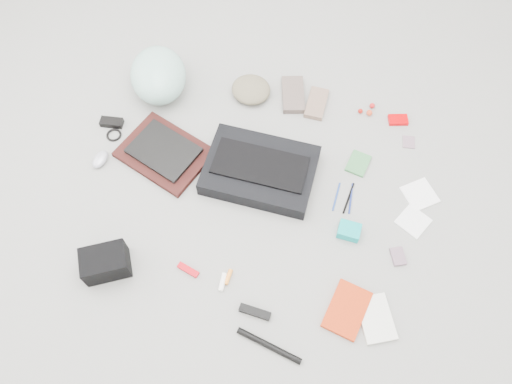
% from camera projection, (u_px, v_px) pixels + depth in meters
% --- Properties ---
extents(ground_plane, '(4.00, 4.00, 0.00)m').
position_uv_depth(ground_plane, '(256.00, 197.00, 2.22)').
color(ground_plane, gray).
extents(messenger_bag, '(0.52, 0.39, 0.08)m').
position_uv_depth(messenger_bag, '(260.00, 170.00, 2.24)').
color(messenger_bag, black).
rests_on(messenger_bag, ground_plane).
extents(bag_flap, '(0.43, 0.23, 0.01)m').
position_uv_depth(bag_flap, '(260.00, 165.00, 2.20)').
color(bag_flap, black).
rests_on(bag_flap, messenger_bag).
extents(laptop_sleeve, '(0.48, 0.43, 0.03)m').
position_uv_depth(laptop_sleeve, '(165.00, 153.00, 2.31)').
color(laptop_sleeve, black).
rests_on(laptop_sleeve, ground_plane).
extents(laptop, '(0.36, 0.32, 0.02)m').
position_uv_depth(laptop, '(164.00, 150.00, 2.29)').
color(laptop, black).
rests_on(laptop, laptop_sleeve).
extents(bike_helmet, '(0.36, 0.41, 0.20)m').
position_uv_depth(bike_helmet, '(158.00, 75.00, 2.42)').
color(bike_helmet, '#9CD0C3').
rests_on(bike_helmet, ground_plane).
extents(beanie, '(0.25, 0.25, 0.07)m').
position_uv_depth(beanie, '(251.00, 90.00, 2.46)').
color(beanie, '#6C634C').
rests_on(beanie, ground_plane).
extents(mitten_left, '(0.14, 0.23, 0.03)m').
position_uv_depth(mitten_left, '(293.00, 95.00, 2.47)').
color(mitten_left, brown).
rests_on(mitten_left, ground_plane).
extents(mitten_right, '(0.11, 0.19, 0.03)m').
position_uv_depth(mitten_right, '(316.00, 103.00, 2.45)').
color(mitten_right, '#826554').
rests_on(mitten_right, ground_plane).
extents(power_brick, '(0.11, 0.05, 0.03)m').
position_uv_depth(power_brick, '(112.00, 122.00, 2.39)').
color(power_brick, black).
rests_on(power_brick, ground_plane).
extents(cable_coil, '(0.10, 0.10, 0.01)m').
position_uv_depth(cable_coil, '(114.00, 135.00, 2.37)').
color(cable_coil, black).
rests_on(cable_coil, ground_plane).
extents(mouse, '(0.08, 0.11, 0.04)m').
position_uv_depth(mouse, '(100.00, 159.00, 2.29)').
color(mouse, '#A2A1B0').
rests_on(mouse, ground_plane).
extents(camera_bag, '(0.22, 0.19, 0.12)m').
position_uv_depth(camera_bag, '(105.00, 263.00, 2.02)').
color(camera_bag, black).
rests_on(camera_bag, ground_plane).
extents(multitool, '(0.10, 0.06, 0.01)m').
position_uv_depth(multitool, '(188.00, 270.00, 2.06)').
color(multitool, '#B8040E').
rests_on(multitool, ground_plane).
extents(toiletry_tube_white, '(0.02, 0.07, 0.02)m').
position_uv_depth(toiletry_tube_white, '(223.00, 282.00, 2.03)').
color(toiletry_tube_white, white).
rests_on(toiletry_tube_white, ground_plane).
extents(toiletry_tube_orange, '(0.03, 0.07, 0.02)m').
position_uv_depth(toiletry_tube_orange, '(228.00, 277.00, 2.04)').
color(toiletry_tube_orange, orange).
rests_on(toiletry_tube_orange, ground_plane).
extents(u_lock, '(0.13, 0.05, 0.03)m').
position_uv_depth(u_lock, '(255.00, 312.00, 1.97)').
color(u_lock, black).
rests_on(u_lock, ground_plane).
extents(bike_pump, '(0.27, 0.10, 0.03)m').
position_uv_depth(bike_pump, '(269.00, 346.00, 1.91)').
color(bike_pump, black).
rests_on(bike_pump, ground_plane).
extents(book_red, '(0.20, 0.24, 0.02)m').
position_uv_depth(book_red, '(347.00, 310.00, 1.98)').
color(book_red, red).
rests_on(book_red, ground_plane).
extents(book_white, '(0.18, 0.22, 0.02)m').
position_uv_depth(book_white, '(376.00, 318.00, 1.96)').
color(book_white, silver).
rests_on(book_white, ground_plane).
extents(notepad, '(0.12, 0.14, 0.01)m').
position_uv_depth(notepad, '(358.00, 163.00, 2.30)').
color(notepad, '#37723F').
rests_on(notepad, ground_plane).
extents(pen_blue, '(0.03, 0.14, 0.01)m').
position_uv_depth(pen_blue, '(336.00, 197.00, 2.22)').
color(pen_blue, navy).
rests_on(pen_blue, ground_plane).
extents(pen_black, '(0.04, 0.16, 0.01)m').
position_uv_depth(pen_black, '(349.00, 198.00, 2.21)').
color(pen_black, black).
rests_on(pen_black, ground_plane).
extents(pen_navy, '(0.01, 0.15, 0.01)m').
position_uv_depth(pen_navy, '(351.00, 198.00, 2.21)').
color(pen_navy, navy).
rests_on(pen_navy, ground_plane).
extents(accordion_wallet, '(0.10, 0.09, 0.05)m').
position_uv_depth(accordion_wallet, '(349.00, 231.00, 2.12)').
color(accordion_wallet, '#03A1A0').
rests_on(accordion_wallet, ground_plane).
extents(card_deck, '(0.08, 0.09, 0.01)m').
position_uv_depth(card_deck, '(398.00, 256.00, 2.08)').
color(card_deck, slate).
rests_on(card_deck, ground_plane).
extents(napkin_top, '(0.18, 0.18, 0.01)m').
position_uv_depth(napkin_top, '(420.00, 195.00, 2.22)').
color(napkin_top, white).
rests_on(napkin_top, ground_plane).
extents(napkin_bottom, '(0.17, 0.17, 0.01)m').
position_uv_depth(napkin_bottom, '(413.00, 221.00, 2.16)').
color(napkin_bottom, white).
rests_on(napkin_bottom, ground_plane).
extents(lollipop_a, '(0.03, 0.03, 0.02)m').
position_uv_depth(lollipop_a, '(360.00, 111.00, 2.43)').
color(lollipop_a, '#A21109').
rests_on(lollipop_a, ground_plane).
extents(lollipop_b, '(0.03, 0.03, 0.03)m').
position_uv_depth(lollipop_b, '(369.00, 113.00, 2.42)').
color(lollipop_b, '#C63D1E').
rests_on(lollipop_b, ground_plane).
extents(lollipop_c, '(0.03, 0.03, 0.03)m').
position_uv_depth(lollipop_c, '(372.00, 106.00, 2.44)').
color(lollipop_c, red).
rests_on(lollipop_c, ground_plane).
extents(altoids_tin, '(0.10, 0.07, 0.02)m').
position_uv_depth(altoids_tin, '(398.00, 120.00, 2.41)').
color(altoids_tin, '#D10005').
rests_on(altoids_tin, ground_plane).
extents(stamp_sheet, '(0.06, 0.07, 0.00)m').
position_uv_depth(stamp_sheet, '(409.00, 142.00, 2.36)').
color(stamp_sheet, slate).
rests_on(stamp_sheet, ground_plane).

